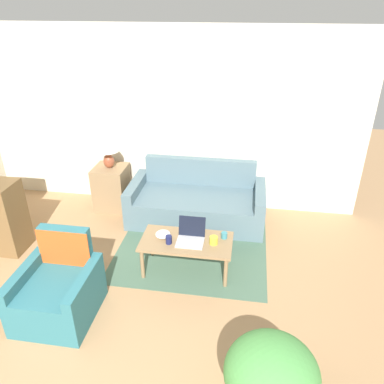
# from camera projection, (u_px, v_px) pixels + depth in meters

# --- Properties ---
(wall_back) EXTENTS (6.07, 0.06, 2.60)m
(wall_back) POSITION_uv_depth(u_px,v_px,m) (151.00, 120.00, 5.42)
(wall_back) COLOR silver
(wall_back) RESTS_ON ground_plane
(rug) EXTENTS (1.88, 1.96, 0.01)m
(rug) POSITION_uv_depth(u_px,v_px,m) (194.00, 242.00, 4.95)
(rug) COLOR #476651
(rug) RESTS_ON ground_plane
(couch) EXTENTS (1.90, 0.89, 0.81)m
(couch) POSITION_uv_depth(u_px,v_px,m) (197.00, 203.00, 5.40)
(couch) COLOR slate
(couch) RESTS_ON ground_plane
(armchair) EXTENTS (0.73, 0.76, 0.84)m
(armchair) POSITION_uv_depth(u_px,v_px,m) (59.00, 291.00, 3.76)
(armchair) COLOR #2D6B75
(armchair) RESTS_ON ground_plane
(side_table) EXTENTS (0.47, 0.47, 0.66)m
(side_table) POSITION_uv_depth(u_px,v_px,m) (112.00, 187.00, 5.65)
(side_table) COLOR #937551
(side_table) RESTS_ON ground_plane
(table_lamp) EXTENTS (0.33, 0.33, 0.52)m
(table_lamp) POSITION_uv_depth(u_px,v_px,m) (107.00, 145.00, 5.34)
(table_lamp) COLOR brown
(table_lamp) RESTS_ON side_table
(coffee_table) EXTENTS (1.05, 0.53, 0.42)m
(coffee_table) POSITION_uv_depth(u_px,v_px,m) (186.00, 244.00, 4.29)
(coffee_table) COLOR #8E704C
(coffee_table) RESTS_ON ground_plane
(laptop) EXTENTS (0.31, 0.30, 0.25)m
(laptop) POSITION_uv_depth(u_px,v_px,m) (191.00, 236.00, 4.25)
(laptop) COLOR #B7B7BC
(laptop) RESTS_ON coffee_table
(cup_navy) EXTENTS (0.10, 0.10, 0.09)m
(cup_navy) POSITION_uv_depth(u_px,v_px,m) (214.00, 240.00, 4.19)
(cup_navy) COLOR gold
(cup_navy) RESTS_ON coffee_table
(cup_yellow) EXTENTS (0.07, 0.07, 0.07)m
(cup_yellow) POSITION_uv_depth(u_px,v_px,m) (224.00, 235.00, 4.30)
(cup_yellow) COLOR teal
(cup_yellow) RESTS_ON coffee_table
(cup_white) EXTENTS (0.07, 0.07, 0.10)m
(cup_white) POSITION_uv_depth(u_px,v_px,m) (169.00, 240.00, 4.20)
(cup_white) COLOR #191E4C
(cup_white) RESTS_ON coffee_table
(snack_bowl) EXTENTS (0.17, 0.17, 0.07)m
(snack_bowl) POSITION_uv_depth(u_px,v_px,m) (163.00, 234.00, 4.32)
(snack_bowl) COLOR white
(snack_bowl) RESTS_ON coffee_table
(potted_plant) EXTENTS (0.70, 0.70, 0.72)m
(potted_plant) POSITION_uv_depth(u_px,v_px,m) (271.00, 376.00, 2.72)
(potted_plant) COLOR #996B42
(potted_plant) RESTS_ON ground_plane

